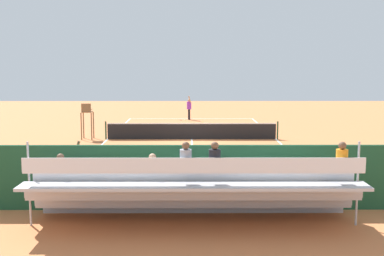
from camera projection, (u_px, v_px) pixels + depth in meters
name	position (u px, v px, depth m)	size (l,w,h in m)	color
ground_plane	(192.00, 139.00, 28.78)	(60.00, 60.00, 0.00)	#D17542
court_line_markings	(192.00, 139.00, 28.82)	(10.10, 22.20, 0.01)	white
tennis_net	(192.00, 131.00, 28.71)	(10.30, 0.10, 1.07)	black
backdrop_wall	(193.00, 177.00, 14.77)	(18.00, 0.16, 2.00)	#1E4C2D
bleacher_stand	(190.00, 190.00, 13.45)	(9.06, 2.40, 2.48)	#B2B2B7
umpire_chair	(87.00, 117.00, 28.63)	(0.67, 0.67, 2.14)	brown
courtside_bench	(289.00, 185.00, 15.56)	(1.80, 0.40, 0.93)	#33383D
equipment_bag	(242.00, 198.00, 15.48)	(0.90, 0.36, 0.36)	black
tennis_player	(189.00, 107.00, 38.79)	(0.43, 0.55, 1.93)	black
tennis_racket	(183.00, 120.00, 38.36)	(0.56, 0.45, 0.03)	black
tennis_ball_near	(213.00, 123.00, 36.53)	(0.07, 0.07, 0.07)	#CCDB33
tennis_ball_far	(203.00, 122.00, 37.10)	(0.07, 0.07, 0.07)	#CCDB33
line_judge	(75.00, 169.00, 15.88)	(0.41, 0.55, 1.93)	#232328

